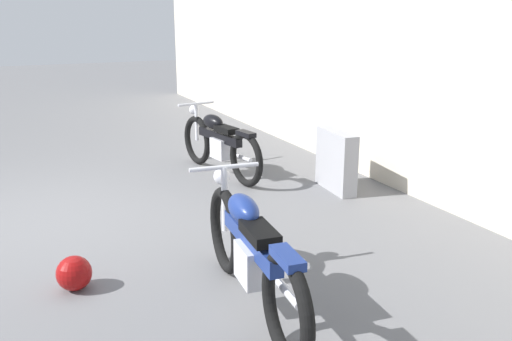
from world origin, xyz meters
TOP-DOWN VIEW (x-y plane):
  - ground_plane at (0.00, 0.00)m, footprint 40.00×40.00m
  - building_wall at (0.00, 4.52)m, footprint 18.00×0.30m
  - stone_marker at (0.34, 3.63)m, footprint 0.79×0.26m
  - helmet at (1.73, 0.20)m, footprint 0.29×0.29m
  - motorcycle_black at (-0.97, 2.54)m, footprint 2.08×0.64m
  - motorcycle_blue at (2.61, 1.41)m, footprint 2.18×0.61m

SIDE VIEW (x-z plane):
  - ground_plane at x=0.00m, z-range 0.00..0.00m
  - helmet at x=1.73m, z-range 0.00..0.29m
  - stone_marker at x=0.34m, z-range 0.00..0.78m
  - motorcycle_black at x=-0.97m, z-range -0.02..0.92m
  - motorcycle_blue at x=2.61m, z-range -0.02..0.96m
  - building_wall at x=0.00m, z-range 0.00..2.87m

